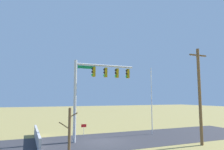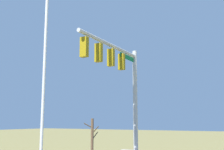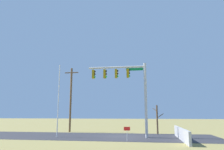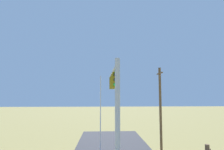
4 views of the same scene
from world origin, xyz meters
The scene contains 3 objects.
signal_mast centered at (0.93, -0.38, 5.48)m, with size 6.22×0.39×7.66m.
flagpole centered at (-6.32, -1.33, 3.77)m, with size 0.10×0.10×7.54m, color silver.
utility_pole centered at (-7.23, 4.90, 4.43)m, with size 1.90×0.26×8.52m.
Camera 4 is at (13.35, -1.18, 5.70)m, focal length 31.79 mm.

